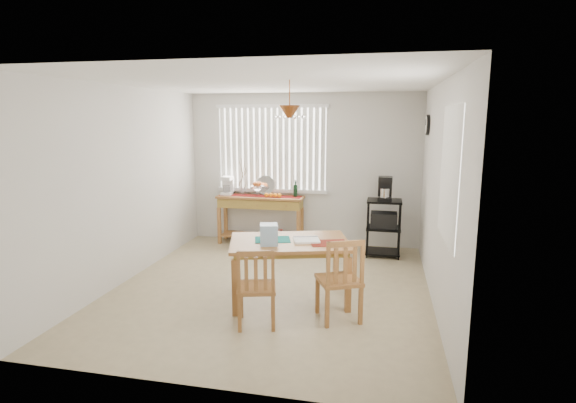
% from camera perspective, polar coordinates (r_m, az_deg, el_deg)
% --- Properties ---
extents(ground, '(4.00, 4.50, 0.01)m').
position_cam_1_polar(ground, '(5.96, -2.08, -10.94)').
color(ground, tan).
extents(room_shell, '(4.20, 4.70, 2.70)m').
position_cam_1_polar(room_shell, '(5.58, -2.13, 5.53)').
color(room_shell, silver).
rests_on(room_shell, ground).
extents(sideboard, '(1.50, 0.42, 0.85)m').
position_cam_1_polar(sideboard, '(7.83, -3.45, -0.83)').
color(sideboard, '#9C6735').
rests_on(sideboard, ground).
extents(sideboard_items, '(1.43, 0.35, 0.65)m').
position_cam_1_polar(sideboard_items, '(7.85, -5.13, 1.72)').
color(sideboard_items, maroon).
rests_on(sideboard_items, sideboard).
extents(wire_cart, '(0.54, 0.43, 0.91)m').
position_cam_1_polar(wire_cart, '(7.30, 12.05, -2.61)').
color(wire_cart, black).
rests_on(wire_cart, ground).
extents(cart_items, '(0.21, 0.26, 0.37)m').
position_cam_1_polar(cart_items, '(7.21, 12.21, 1.55)').
color(cart_items, black).
rests_on(cart_items, wire_cart).
extents(dining_table, '(1.59, 1.25, 0.75)m').
position_cam_1_polar(dining_table, '(5.38, 0.18, -5.86)').
color(dining_table, '#9C6735').
rests_on(dining_table, ground).
extents(table_items, '(1.16, 0.53, 0.24)m').
position_cam_1_polar(table_items, '(5.21, -1.21, -4.42)').
color(table_items, '#157871').
rests_on(table_items, dining_table).
extents(chair_left, '(0.49, 0.49, 0.87)m').
position_cam_1_polar(chair_left, '(4.81, -4.04, -10.85)').
color(chair_left, '#9C6735').
rests_on(chair_left, ground).
extents(chair_right, '(0.57, 0.57, 0.94)m').
position_cam_1_polar(chair_right, '(4.94, 6.64, -9.89)').
color(chair_right, '#9C6735').
rests_on(chair_right, ground).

